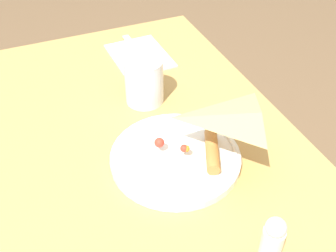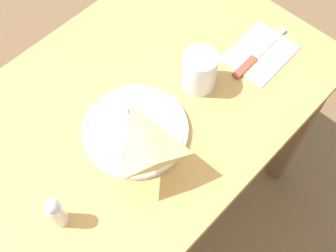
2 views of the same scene
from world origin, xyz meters
name	(u,v)px [view 1 (image 1 of 2)]	position (x,y,z in m)	size (l,w,h in m)	color
dining_table	(157,222)	(0.00, 0.00, 0.60)	(1.18, 0.64, 0.71)	tan
plate_pizza	(175,155)	(0.04, -0.06, 0.73)	(0.24, 0.24, 0.05)	white
milk_glass	(144,82)	(0.24, -0.07, 0.76)	(0.08, 0.08, 0.10)	white
napkin_folded	(140,56)	(0.42, -0.12, 0.72)	(0.18, 0.14, 0.00)	white
butter_knife	(141,56)	(0.41, -0.12, 0.72)	(0.22, 0.02, 0.01)	#99422D
salt_shaker	(272,243)	(-0.21, -0.09, 0.77)	(0.03, 0.03, 0.10)	silver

